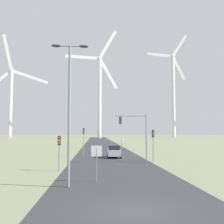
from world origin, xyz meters
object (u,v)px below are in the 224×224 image
Objects in this scene: traffic_light_post_near_right at (153,138)px; traffic_light_post_near_left at (59,145)px; stop_sign_far at (121,142)px; traffic_light_post_mid_left at (84,135)px; stop_sign_near at (97,156)px; car_approaching at (114,151)px; wind_turbine_center at (100,88)px; streetlamp at (69,97)px; wind_turbine_right at (173,89)px; traffic_light_mast_overhead at (136,128)px; wind_turbine_left at (11,94)px.

traffic_light_post_near_left is at bearing -147.09° from traffic_light_post_near_right.
stop_sign_far is 0.64× the size of traffic_light_post_mid_left.
car_approaching is (2.64, 18.25, -0.98)m from stop_sign_near.
stop_sign_near is at bearing -91.06° from wind_turbine_center.
streetlamp reaches higher than car_approaching.
car_approaching is (6.19, 12.61, -1.56)m from traffic_light_post_near_left.
stop_sign_near is at bearing -109.15° from wind_turbine_right.
traffic_light_mast_overhead is at bearing 63.31° from streetlamp.
traffic_light_post_mid_left is at bearing -67.72° from wind_turbine_left.
car_approaching is 139.73m from wind_turbine_right.
traffic_light_post_mid_left reaches higher than traffic_light_post_near_right.
traffic_light_post_mid_left is 135.67m from wind_turbine_left.
stop_sign_far reaches higher than car_approaching.
stop_sign_near is 0.62× the size of traffic_light_post_mid_left.
stop_sign_far is 133.48m from wind_turbine_right.
stop_sign_near is 0.80× the size of traffic_light_post_near_left.
wind_turbine_left reaches higher than stop_sign_far.
stop_sign_near is 0.65× the size of car_approaching.
wind_turbine_right is (103.20, 0.33, 4.86)m from wind_turbine_left.
stop_sign_far is 0.04× the size of wind_turbine_left.
traffic_light_post_near_right is at bearing -51.62° from car_approaching.
traffic_light_mast_overhead is at bearing -88.91° from wind_turbine_center.
stop_sign_near is (1.91, 1.75, -4.26)m from streetlamp.
wind_turbine_left is at bearing 115.13° from stop_sign_far.
traffic_light_mast_overhead is 0.09× the size of wind_turbine_center.
streetlamp is 3.54× the size of stop_sign_far.
stop_sign_far is 0.67× the size of car_approaching.
wind_turbine_left is (-50.65, 147.23, 20.76)m from streetlamp.
stop_sign_far is at bearing 103.73° from traffic_light_post_near_right.
traffic_light_post_mid_left is (-0.02, 23.62, -2.99)m from streetlamp.
stop_sign_near is at bearing -70.13° from wind_turbine_left.
streetlamp is 8.42m from traffic_light_post_near_left.
traffic_light_post_near_left reaches higher than stop_sign_far.
traffic_light_post_mid_left is 115.65m from wind_turbine_center.
streetlamp is 4.98m from stop_sign_near.
wind_turbine_center is (-0.16, 116.16, 28.53)m from car_approaching.
stop_sign_far is 0.47× the size of traffic_light_mast_overhead.
traffic_light_post_near_right is at bearing -87.81° from wind_turbine_center.
streetlamp reaches higher than traffic_light_post_near_left.
streetlamp is at bearing -71.01° from wind_turbine_left.
stop_sign_far is 113.57m from wind_turbine_center.
traffic_light_post_near_left is at bearing -111.13° from wind_turbine_right.
traffic_light_mast_overhead is 0.09× the size of wind_turbine_right.
wind_turbine_left reaches higher than streetlamp.
streetlamp reaches higher than traffic_light_post_near_right.
stop_sign_near is at bearing 42.42° from streetlamp.
traffic_light_post_mid_left is 6.25m from car_approaching.
wind_turbine_right is (45.80, 134.15, 27.60)m from traffic_light_mast_overhead.
traffic_light_post_mid_left is at bearing 141.64° from car_approaching.
wind_turbine_center is 0.97× the size of wind_turbine_right.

